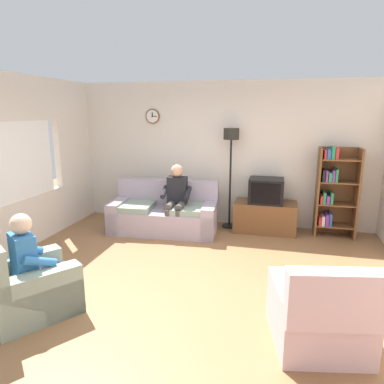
{
  "coord_description": "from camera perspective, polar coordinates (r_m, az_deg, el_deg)",
  "views": [
    {
      "loc": [
        1.0,
        -3.94,
        2.14
      ],
      "look_at": [
        -0.22,
        1.03,
        0.95
      ],
      "focal_mm": 32.49,
      "sensor_mm": 36.0,
      "label": 1
    }
  ],
  "objects": [
    {
      "name": "bookshelf",
      "position": [
        6.47,
        22.24,
        0.25
      ],
      "size": [
        0.68,
        0.36,
        1.57
      ],
      "color": "brown",
      "rests_on": "ground_plane"
    },
    {
      "name": "armchair_near_window",
      "position": [
        4.26,
        -25.37,
        -14.03
      ],
      "size": [
        1.16,
        1.18,
        0.9
      ],
      "color": "gray",
      "rests_on": "ground_plane"
    },
    {
      "name": "back_wall_assembly",
      "position": [
        6.72,
        5.2,
        6.27
      ],
      "size": [
        6.2,
        0.17,
        2.7
      ],
      "color": "silver",
      "rests_on": "ground_plane"
    },
    {
      "name": "tv_stand",
      "position": [
        6.46,
        11.86,
        -3.99
      ],
      "size": [
        1.1,
        0.56,
        0.55
      ],
      "color": "brown",
      "rests_on": "ground_plane"
    },
    {
      "name": "couch",
      "position": [
        6.36,
        -4.56,
        -3.66
      ],
      "size": [
        1.96,
        1.02,
        0.9
      ],
      "color": "#A899A8",
      "rests_on": "ground_plane"
    },
    {
      "name": "person_on_couch",
      "position": [
        6.09,
        -2.63,
        -0.64
      ],
      "size": [
        0.53,
        0.56,
        1.24
      ],
      "color": "black",
      "rests_on": "ground_plane"
    },
    {
      "name": "person_in_left_armchair",
      "position": [
        4.15,
        -24.6,
        -9.88
      ],
      "size": [
        0.62,
        0.64,
        1.12
      ],
      "color": "#3372B2",
      "rests_on": "ground_plane"
    },
    {
      "name": "armchair_near_bookshelf",
      "position": [
        3.62,
        20.14,
        -18.59
      ],
      "size": [
        0.96,
        1.02,
        0.9
      ],
      "color": "beige",
      "rests_on": "ground_plane"
    },
    {
      "name": "floor_lamp",
      "position": [
        6.38,
        6.42,
        6.78
      ],
      "size": [
        0.28,
        0.28,
        1.85
      ],
      "color": "black",
      "rests_on": "ground_plane"
    },
    {
      "name": "ground_plane",
      "position": [
        4.59,
        -0.4,
        -14.72
      ],
      "size": [
        12.0,
        12.0,
        0.0
      ],
      "primitive_type": "plane",
      "color": "#8C603D"
    },
    {
      "name": "tv",
      "position": [
        6.32,
        12.06,
        0.23
      ],
      "size": [
        0.6,
        0.49,
        0.44
      ],
      "color": "black",
      "rests_on": "tv_stand"
    }
  ]
}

